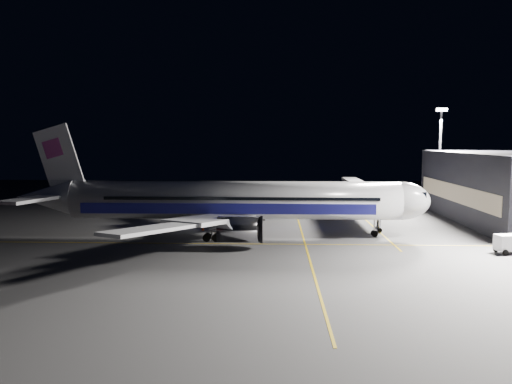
{
  "coord_description": "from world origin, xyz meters",
  "views": [
    {
      "loc": [
        5.82,
        -72.87,
        14.18
      ],
      "look_at": [
        2.88,
        4.92,
        6.0
      ],
      "focal_mm": 35.0,
      "sensor_mm": 36.0,
      "label": 1
    }
  ],
  "objects_px": {
    "airliner": "(228,201)",
    "safety_cone_c": "(221,219)",
    "floodlight_mast_north": "(440,148)",
    "safety_cone_b": "(203,228)",
    "baggage_tug": "(190,213)",
    "safety_cone_a": "(254,219)",
    "jet_bridge": "(364,193)"
  },
  "relations": [
    {
      "from": "airliner",
      "to": "safety_cone_c",
      "type": "xyz_separation_m",
      "value": [
        -2.61,
        14.0,
        -4.87
      ]
    },
    {
      "from": "floodlight_mast_north",
      "to": "safety_cone_b",
      "type": "bearing_deg",
      "value": -148.37
    },
    {
      "from": "safety_cone_c",
      "to": "floodlight_mast_north",
      "type": "bearing_deg",
      "value": 22.38
    },
    {
      "from": "floodlight_mast_north",
      "to": "safety_cone_c",
      "type": "distance_m",
      "value": 48.76
    },
    {
      "from": "floodlight_mast_north",
      "to": "baggage_tug",
      "type": "relative_size",
      "value": 7.48
    },
    {
      "from": "safety_cone_c",
      "to": "baggage_tug",
      "type": "bearing_deg",
      "value": 152.63
    },
    {
      "from": "airliner",
      "to": "safety_cone_a",
      "type": "xyz_separation_m",
      "value": [
        3.26,
        13.53,
        -4.9
      ]
    },
    {
      "from": "floodlight_mast_north",
      "to": "safety_cone_a",
      "type": "bearing_deg",
      "value": -153.98
    },
    {
      "from": "airliner",
      "to": "baggage_tug",
      "type": "xyz_separation_m",
      "value": [
        -8.63,
        17.12,
        -4.33
      ]
    },
    {
      "from": "airliner",
      "to": "baggage_tug",
      "type": "relative_size",
      "value": 22.23
    },
    {
      "from": "floodlight_mast_north",
      "to": "baggage_tug",
      "type": "xyz_separation_m",
      "value": [
        -49.7,
        -14.87,
        -11.54
      ]
    },
    {
      "from": "floodlight_mast_north",
      "to": "safety_cone_a",
      "type": "xyz_separation_m",
      "value": [
        -37.81,
        -18.46,
        -12.11
      ]
    },
    {
      "from": "airliner",
      "to": "safety_cone_a",
      "type": "bearing_deg",
      "value": 76.43
    },
    {
      "from": "jet_bridge",
      "to": "safety_cone_b",
      "type": "relative_size",
      "value": 53.76
    },
    {
      "from": "baggage_tug",
      "to": "safety_cone_c",
      "type": "distance_m",
      "value": 6.8
    },
    {
      "from": "airliner",
      "to": "safety_cone_b",
      "type": "relative_size",
      "value": 96.08
    },
    {
      "from": "safety_cone_c",
      "to": "jet_bridge",
      "type": "bearing_deg",
      "value": 8.97
    },
    {
      "from": "jet_bridge",
      "to": "floodlight_mast_north",
      "type": "distance_m",
      "value": 24.06
    },
    {
      "from": "baggage_tug",
      "to": "safety_cone_b",
      "type": "bearing_deg",
      "value": -62.45
    },
    {
      "from": "airliner",
      "to": "safety_cone_b",
      "type": "distance_m",
      "value": 7.65
    },
    {
      "from": "safety_cone_c",
      "to": "safety_cone_b",
      "type": "bearing_deg",
      "value": -99.94
    },
    {
      "from": "safety_cone_a",
      "to": "safety_cone_c",
      "type": "distance_m",
      "value": 5.89
    },
    {
      "from": "jet_bridge",
      "to": "safety_cone_c",
      "type": "distance_m",
      "value": 26.35
    },
    {
      "from": "floodlight_mast_north",
      "to": "baggage_tug",
      "type": "bearing_deg",
      "value": -163.34
    },
    {
      "from": "airliner",
      "to": "baggage_tug",
      "type": "bearing_deg",
      "value": 116.75
    },
    {
      "from": "jet_bridge",
      "to": "floodlight_mast_north",
      "type": "xyz_separation_m",
      "value": [
        18.0,
        13.93,
        7.79
      ]
    },
    {
      "from": "safety_cone_b",
      "to": "baggage_tug",
      "type": "bearing_deg",
      "value": 108.03
    },
    {
      "from": "jet_bridge",
      "to": "airliner",
      "type": "bearing_deg",
      "value": -141.96
    },
    {
      "from": "safety_cone_b",
      "to": "airliner",
      "type": "bearing_deg",
      "value": -42.54
    },
    {
      "from": "baggage_tug",
      "to": "airliner",
      "type": "bearing_deg",
      "value": -53.72
    },
    {
      "from": "jet_bridge",
      "to": "safety_cone_a",
      "type": "distance_m",
      "value": 20.78
    },
    {
      "from": "baggage_tug",
      "to": "safety_cone_c",
      "type": "bearing_deg",
      "value": -17.84
    }
  ]
}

